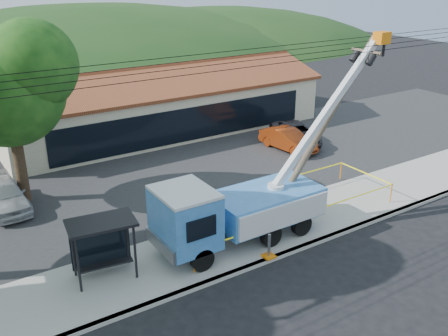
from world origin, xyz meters
TOP-DOWN VIEW (x-y plane):
  - ground at (0.00, 0.00)m, footprint 120.00×120.00m
  - curb at (0.00, 2.10)m, footprint 60.00×0.25m
  - sidewalk at (0.00, 4.00)m, footprint 60.00×4.00m
  - parking_lot at (0.00, 12.00)m, footprint 60.00×12.00m
  - strip_mall at (4.00, 19.98)m, footprint 22.50×8.53m
  - tree_lot at (-7.00, 13.00)m, footprint 6.30×5.60m
  - hill_center at (10.00, 55.00)m, footprint 89.60×64.00m
  - hill_east at (30.00, 55.00)m, footprint 72.80×52.00m
  - utility_truck at (-0.44, 3.92)m, footprint 11.37×3.99m
  - leaning_pole at (4.43, 4.13)m, footprint 6.04×1.67m
  - bus_shelter at (-5.98, 4.60)m, footprint 2.60×1.80m
  - caution_tape at (2.49, 4.59)m, footprint 11.18×3.46m
  - car_silver at (-7.99, 12.52)m, footprint 1.87×4.37m
  - car_red at (8.76, 11.62)m, footprint 1.85×4.17m
  - car_dark at (9.95, 12.27)m, footprint 3.55×5.20m

SIDE VIEW (x-z plane):
  - ground at x=0.00m, z-range 0.00..0.00m
  - hill_center at x=10.00m, z-range -16.00..16.00m
  - hill_east at x=30.00m, z-range -13.00..13.00m
  - car_silver at x=-7.99m, z-range -0.74..0.74m
  - car_red at x=8.76m, z-range -0.67..0.67m
  - car_dark at x=9.95m, z-range -0.66..0.66m
  - parking_lot at x=0.00m, z-range 0.00..0.10m
  - curb at x=0.00m, z-range 0.00..0.15m
  - sidewalk at x=0.00m, z-range 0.00..0.15m
  - caution_tape at x=2.49m, z-range 0.40..1.40m
  - utility_truck at x=-0.44m, z-range -2.35..5.82m
  - bus_shelter at x=-5.98m, z-range 0.68..3.02m
  - strip_mall at x=4.00m, z-range -0.46..4.22m
  - leaning_pole at x=4.43m, z-range 0.45..8.55m
  - tree_lot at x=-7.00m, z-range 1.74..10.68m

